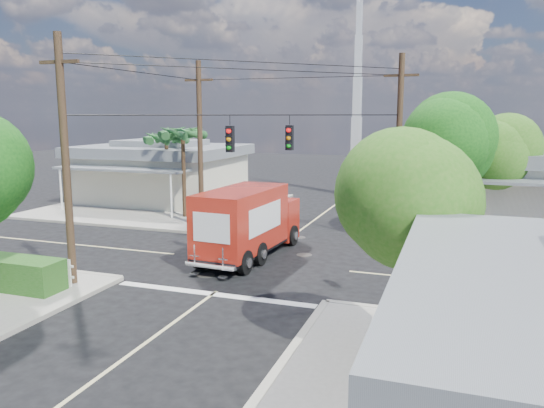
% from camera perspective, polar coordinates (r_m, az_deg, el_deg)
% --- Properties ---
extents(ground, '(120.00, 120.00, 0.00)m').
position_cam_1_polar(ground, '(22.73, -1.67, -6.28)').
color(ground, black).
rests_on(ground, ground).
extents(sidewalk_ne, '(14.12, 14.12, 0.14)m').
position_cam_1_polar(sidewalk_ne, '(32.03, 24.36, -2.32)').
color(sidewalk_ne, gray).
rests_on(sidewalk_ne, ground).
extents(sidewalk_nw, '(14.12, 14.12, 0.14)m').
position_cam_1_polar(sidewalk_nw, '(36.98, -11.45, -0.14)').
color(sidewalk_nw, gray).
rests_on(sidewalk_nw, ground).
extents(road_markings, '(32.00, 32.00, 0.01)m').
position_cam_1_polar(road_markings, '(21.42, -3.09, -7.28)').
color(road_markings, beige).
rests_on(road_markings, ground).
extents(building_nw, '(10.80, 10.20, 4.30)m').
position_cam_1_polar(building_nw, '(38.60, -11.79, 3.48)').
color(building_nw, beige).
rests_on(building_nw, sidewalk_nw).
extents(radio_tower, '(0.80, 0.80, 17.00)m').
position_cam_1_polar(radio_tower, '(41.07, 9.09, 8.70)').
color(radio_tower, silver).
rests_on(radio_tower, ground).
extents(tree_ne_front, '(4.21, 4.14, 6.66)m').
position_cam_1_polar(tree_ne_front, '(27.21, 18.03, 6.08)').
color(tree_ne_front, '#422D1C').
rests_on(tree_ne_front, sidewalk_ne).
extents(tree_ne_back, '(3.77, 3.66, 5.82)m').
position_cam_1_polar(tree_ne_back, '(29.50, 23.15, 4.89)').
color(tree_ne_back, '#422D1C').
rests_on(tree_ne_back, sidewalk_ne).
extents(tree_se, '(3.67, 3.54, 5.62)m').
position_cam_1_polar(tree_se, '(13.37, 15.46, -0.15)').
color(tree_se, '#422D1C').
rests_on(tree_se, sidewalk_se).
extents(palm_nw_front, '(3.01, 3.08, 5.59)m').
position_cam_1_polar(palm_nw_front, '(31.87, -9.59, 7.37)').
color(palm_nw_front, '#422D1C').
rests_on(palm_nw_front, sidewalk_nw).
extents(palm_nw_back, '(3.01, 3.08, 5.19)m').
position_cam_1_polar(palm_nw_back, '(34.17, -11.31, 6.84)').
color(palm_nw_back, '#422D1C').
rests_on(palm_nw_back, sidewalk_nw).
extents(utility_poles, '(12.00, 10.68, 9.00)m').
position_cam_1_polar(utility_poles, '(23.99, -3.91, 5.89)').
color(utility_poles, '#473321').
rests_on(utility_poles, ground).
extents(picket_fence, '(5.94, 0.06, 1.00)m').
position_cam_1_polar(picket_fence, '(22.24, -26.50, -5.85)').
color(picket_fence, silver).
rests_on(picket_fence, sidewalk_sw).
extents(vending_boxes, '(1.90, 0.50, 1.10)m').
position_cam_1_polar(vending_boxes, '(27.21, 16.06, -2.49)').
color(vending_boxes, '#B4160B').
rests_on(vending_boxes, sidewalk_ne).
extents(delivery_truck, '(2.75, 7.30, 3.10)m').
position_cam_1_polar(delivery_truck, '(23.24, -2.56, -1.93)').
color(delivery_truck, black).
rests_on(delivery_truck, ground).
extents(parked_car, '(6.52, 3.55, 1.73)m').
position_cam_1_polar(parked_car, '(24.64, 25.18, -3.87)').
color(parked_car, silver).
rests_on(parked_car, ground).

